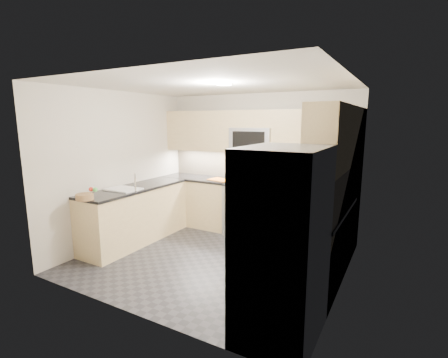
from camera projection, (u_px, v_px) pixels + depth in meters
floor at (212, 259)px, 4.81m from camera, size 3.60×3.20×0.00m
ceiling at (211, 85)px, 4.36m from camera, size 3.60×3.20×0.02m
wall_back at (257, 163)px, 5.96m from camera, size 3.60×0.02×2.50m
wall_front at (128, 200)px, 3.21m from camera, size 3.60×0.02×2.50m
wall_left at (121, 167)px, 5.45m from camera, size 0.02×3.20×2.50m
wall_right at (346, 189)px, 3.72m from camera, size 0.02×3.20×2.50m
base_cab_back_left at (199, 202)px, 6.37m from camera, size 1.42×0.60×0.90m
base_cab_back_right at (310, 218)px, 5.32m from camera, size 1.42×0.60×0.90m
base_cab_right at (319, 246)px, 4.14m from camera, size 0.60×1.70×0.90m
base_cab_peninsula at (136, 215)px, 5.45m from camera, size 0.60×2.00×0.90m
countertop_back_left at (199, 178)px, 6.28m from camera, size 1.42×0.63×0.04m
countertop_back_right at (311, 190)px, 5.24m from camera, size 1.42×0.63×0.04m
countertop_right at (321, 210)px, 4.05m from camera, size 0.63×1.70×0.04m
countertop_peninsula at (135, 188)px, 5.37m from camera, size 0.63×2.00×0.04m
upper_cab_back at (254, 132)px, 5.71m from camera, size 3.60×0.35×0.75m
upper_cab_right at (337, 137)px, 3.94m from camera, size 0.35×1.95×0.75m
backsplash_back at (257, 166)px, 5.97m from camera, size 3.60×0.01×0.51m
backsplash_right at (351, 187)px, 4.12m from camera, size 0.01×2.30×0.51m
gas_range at (249, 209)px, 5.82m from camera, size 0.76×0.65×0.91m
range_cooktop at (249, 184)px, 5.74m from camera, size 0.76×0.65×0.03m
oven_door_glass at (241, 214)px, 5.54m from camera, size 0.62×0.02×0.45m
oven_handle at (241, 199)px, 5.47m from camera, size 0.60×0.02×0.02m
microwave at (253, 139)px, 5.71m from camera, size 0.76×0.40×0.40m
microwave_door at (248, 140)px, 5.53m from camera, size 0.60×0.01×0.28m
refrigerator at (282, 245)px, 2.96m from camera, size 0.70×0.90×1.80m
fridge_handle_left at (237, 239)px, 2.98m from camera, size 0.02×0.02×1.20m
fridge_handle_right at (253, 228)px, 3.29m from camera, size 0.02×0.02×1.20m
sink_basin at (124, 193)px, 5.16m from camera, size 0.52×0.38×0.16m
faucet at (135, 183)px, 5.00m from camera, size 0.03×0.03×0.28m
utensil_bowl at (320, 186)px, 5.07m from camera, size 0.31×0.31×0.14m
cutting_board at (220, 180)px, 5.98m from camera, size 0.46×0.37×0.01m
fruit_basket at (85, 197)px, 4.48m from camera, size 0.25×0.25×0.09m
fruit_apple at (91, 189)px, 4.63m from camera, size 0.07×0.07×0.07m
fruit_pear at (95, 190)px, 4.60m from camera, size 0.07×0.07×0.07m
dish_towel_check at (234, 208)px, 5.54m from camera, size 0.16×0.07×0.31m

